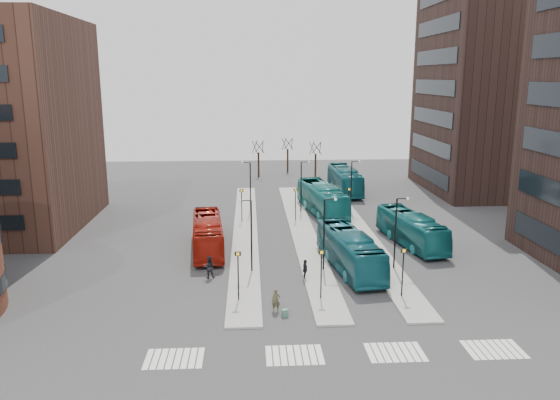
{
  "coord_description": "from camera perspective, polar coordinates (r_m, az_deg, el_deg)",
  "views": [
    {
      "loc": [
        -3.51,
        -25.09,
        15.99
      ],
      "look_at": [
        -0.75,
        23.11,
        5.0
      ],
      "focal_mm": 35.0,
      "sensor_mm": 36.0,
      "label": 1
    }
  ],
  "objects": [
    {
      "name": "ground",
      "position": [
        29.95,
        4.21,
        -19.48
      ],
      "size": [
        160.0,
        160.0,
        0.0
      ],
      "primitive_type": "plane",
      "color": "#2F2F32",
      "rests_on": "ground"
    },
    {
      "name": "island_left",
      "position": [
        57.34,
        -3.64,
        -3.32
      ],
      "size": [
        2.5,
        45.0,
        0.15
      ],
      "primitive_type": "cube",
      "color": "gray",
      "rests_on": "ground"
    },
    {
      "name": "island_mid",
      "position": [
        57.6,
        2.35,
        -3.23
      ],
      "size": [
        2.5,
        45.0,
        0.15
      ],
      "primitive_type": "cube",
      "color": "gray",
      "rests_on": "ground"
    },
    {
      "name": "island_right",
      "position": [
        58.48,
        8.22,
        -3.1
      ],
      "size": [
        2.5,
        45.0,
        0.15
      ],
      "primitive_type": "cube",
      "color": "gray",
      "rests_on": "ground"
    },
    {
      "name": "suitcase",
      "position": [
        37.88,
        0.5,
        -11.72
      ],
      "size": [
        0.49,
        0.45,
        0.51
      ],
      "primitive_type": "cube",
      "rotation": [
        0.0,
        0.0,
        0.36
      ],
      "color": "navy",
      "rests_on": "ground"
    },
    {
      "name": "red_bus",
      "position": [
        51.55,
        -7.57,
        -3.54
      ],
      "size": [
        3.62,
        11.42,
        3.13
      ],
      "primitive_type": "imported",
      "rotation": [
        0.0,
        0.0,
        0.09
      ],
      "color": "#9F170C",
      "rests_on": "ground"
    },
    {
      "name": "teal_bus_a",
      "position": [
        46.59,
        7.27,
        -5.23
      ],
      "size": [
        4.2,
        11.96,
        3.26
      ],
      "primitive_type": "imported",
      "rotation": [
        0.0,
        0.0,
        0.13
      ],
      "color": "#145965",
      "rests_on": "ground"
    },
    {
      "name": "teal_bus_b",
      "position": [
        64.92,
        4.42,
        0.12
      ],
      "size": [
        4.89,
        12.92,
        3.51
      ],
      "primitive_type": "imported",
      "rotation": [
        0.0,
        0.0,
        0.16
      ],
      "color": "#167070",
      "rests_on": "ground"
    },
    {
      "name": "teal_bus_c",
      "position": [
        54.3,
        13.53,
        -2.97
      ],
      "size": [
        4.43,
        11.39,
        3.1
      ],
      "primitive_type": "imported",
      "rotation": [
        0.0,
        0.0,
        0.17
      ],
      "color": "#146468",
      "rests_on": "ground"
    },
    {
      "name": "teal_bus_d",
      "position": [
        77.13,
        6.78,
        2.09
      ],
      "size": [
        3.12,
        12.6,
        3.5
      ],
      "primitive_type": "imported",
      "rotation": [
        0.0,
        0.0,
        0.01
      ],
      "color": "#145B65",
      "rests_on": "ground"
    },
    {
      "name": "traveller",
      "position": [
        38.39,
        -0.43,
        -10.45
      ],
      "size": [
        0.61,
        0.41,
        1.64
      ],
      "primitive_type": "imported",
      "rotation": [
        0.0,
        0.0,
        0.03
      ],
      "color": "#4A452C",
      "rests_on": "ground"
    },
    {
      "name": "commuter_a",
      "position": [
        44.75,
        -7.43,
        -6.96
      ],
      "size": [
        0.95,
        0.76,
        1.85
      ],
      "primitive_type": "imported",
      "rotation": [
        0.0,
        0.0,
        3.21
      ],
      "color": "black",
      "rests_on": "ground"
    },
    {
      "name": "commuter_b",
      "position": [
        44.01,
        2.64,
        -7.3
      ],
      "size": [
        0.43,
        1.01,
        1.71
      ],
      "primitive_type": "imported",
      "rotation": [
        0.0,
        0.0,
        1.55
      ],
      "color": "black",
      "rests_on": "ground"
    },
    {
      "name": "commuter_c",
      "position": [
        46.33,
        6.47,
        -6.35
      ],
      "size": [
        0.95,
        1.23,
        1.67
      ],
      "primitive_type": "imported",
      "rotation": [
        0.0,
        0.0,
        4.36
      ],
      "color": "black",
      "rests_on": "ground"
    },
    {
      "name": "crosswalk_stripes",
      "position": [
        33.6,
        6.37,
        -15.66
      ],
      "size": [
        22.35,
        2.4,
        0.01
      ],
      "color": "silver",
      "rests_on": "ground"
    },
    {
      "name": "tower_far",
      "position": [
        83.06,
        22.47,
        11.19
      ],
      "size": [
        20.12,
        20.0,
        30.0
      ],
      "color": "#2E1E19",
      "rests_on": "ground"
    },
    {
      "name": "sign_poles",
      "position": [
        50.23,
        2.69,
        -2.88
      ],
      "size": [
        12.45,
        22.12,
        3.65
      ],
      "color": "black",
      "rests_on": "ground"
    },
    {
      "name": "lamp_posts",
      "position": [
        54.86,
        3.24,
        -0.27
      ],
      "size": [
        14.04,
        20.24,
        6.12
      ],
      "color": "black",
      "rests_on": "ground"
    },
    {
      "name": "bare_trees",
      "position": [
        88.96,
        0.74,
        4.25
      ],
      "size": [
        10.97,
        8.14,
        5.9
      ],
      "color": "black",
      "rests_on": "ground"
    }
  ]
}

